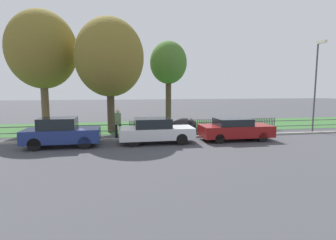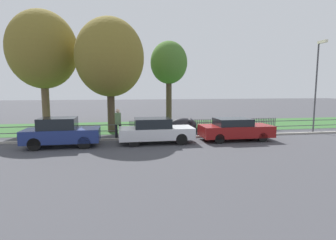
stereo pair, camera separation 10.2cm
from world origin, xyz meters
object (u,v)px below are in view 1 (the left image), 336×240
object	(u,v)px
tree_nearest_kerb	(42,50)
tree_mid_park	(168,64)
parked_car_black_saloon	(156,130)
covered_motorcycle	(184,125)
street_lamp	(317,77)
tree_behind_motorcycle	(110,58)
parked_car_silver_hatchback	(61,132)
parked_car_navy_estate	(235,129)
pedestrian_near_fence	(118,122)

from	to	relation	value
tree_nearest_kerb	tree_mid_park	world-z (taller)	tree_nearest_kerb
parked_car_black_saloon	covered_motorcycle	world-z (taller)	parked_car_black_saloon
tree_mid_park	street_lamp	xyz separation A→B (m)	(9.43, -6.95, -1.40)
parked_car_black_saloon	street_lamp	size ratio (longest dim) A/B	0.66
tree_behind_motorcycle	street_lamp	xyz separation A→B (m)	(14.43, -2.73, -1.34)
parked_car_silver_hatchback	tree_behind_motorcycle	bearing A→B (deg)	61.12
tree_nearest_kerb	tree_behind_motorcycle	distance (m)	5.39
parked_car_navy_estate	tree_mid_park	distance (m)	10.24
tree_nearest_kerb	tree_behind_motorcycle	size ratio (longest dim) A/B	1.10
parked_car_silver_hatchback	street_lamp	size ratio (longest dim) A/B	0.61
tree_behind_motorcycle	street_lamp	bearing A→B (deg)	-10.73
parked_car_black_saloon	parked_car_navy_estate	size ratio (longest dim) A/B	0.98
parked_car_navy_estate	street_lamp	distance (m)	7.83
parked_car_silver_hatchback	parked_car_black_saloon	distance (m)	5.13
tree_nearest_kerb	parked_car_navy_estate	bearing A→B (deg)	-27.41
tree_nearest_kerb	tree_mid_park	size ratio (longest dim) A/B	1.21
tree_nearest_kerb	street_lamp	world-z (taller)	tree_nearest_kerb
tree_nearest_kerb	parked_car_black_saloon	bearing A→B (deg)	-40.47
parked_car_black_saloon	pedestrian_near_fence	xyz separation A→B (m)	(-2.14, 1.71, 0.33)
pedestrian_near_fence	tree_behind_motorcycle	bearing A→B (deg)	126.21
parked_car_silver_hatchback	tree_mid_park	distance (m)	12.46
tree_mid_park	street_lamp	bearing A→B (deg)	-36.39
street_lamp	parked_car_silver_hatchback	bearing A→B (deg)	-173.53
covered_motorcycle	tree_nearest_kerb	distance (m)	11.96
covered_motorcycle	tree_mid_park	world-z (taller)	tree_mid_park
parked_car_silver_hatchback	street_lamp	xyz separation A→B (m)	(16.90, 1.92, 3.17)
tree_mid_park	pedestrian_near_fence	bearing A→B (deg)	-122.38
parked_car_black_saloon	covered_motorcycle	size ratio (longest dim) A/B	2.14
covered_motorcycle	tree_mid_park	xyz separation A→B (m)	(0.08, 6.38, 4.69)
parked_car_silver_hatchback	parked_car_black_saloon	bearing A→B (deg)	0.23
tree_mid_park	pedestrian_near_fence	distance (m)	9.40
parked_car_navy_estate	pedestrian_near_fence	distance (m)	7.24
covered_motorcycle	tree_mid_park	distance (m)	7.92
tree_behind_motorcycle	tree_nearest_kerb	bearing A→B (deg)	158.39
covered_motorcycle	tree_nearest_kerb	xyz separation A→B (m)	(-9.89, 4.13, 5.30)
covered_motorcycle	street_lamp	world-z (taller)	street_lamp
tree_behind_motorcycle	street_lamp	world-z (taller)	tree_behind_motorcycle
parked_car_black_saloon	tree_nearest_kerb	world-z (taller)	tree_nearest_kerb
parked_car_silver_hatchback	tree_behind_motorcycle	distance (m)	6.93
street_lamp	tree_behind_motorcycle	bearing A→B (deg)	169.27
parked_car_silver_hatchback	parked_car_black_saloon	world-z (taller)	parked_car_silver_hatchback
covered_motorcycle	tree_behind_motorcycle	bearing A→B (deg)	155.40
parked_car_silver_hatchback	parked_car_black_saloon	size ratio (longest dim) A/B	0.93
parked_car_black_saloon	parked_car_navy_estate	xyz separation A→B (m)	(4.89, 0.02, -0.05)
parked_car_silver_hatchback	tree_mid_park	bearing A→B (deg)	48.98
tree_behind_motorcycle	parked_car_navy_estate	bearing A→B (deg)	-30.93
covered_motorcycle	tree_nearest_kerb	size ratio (longest dim) A/B	0.22
parked_car_black_saloon	tree_nearest_kerb	size ratio (longest dim) A/B	0.48
tree_behind_motorcycle	pedestrian_near_fence	bearing A→B (deg)	-79.59
tree_behind_motorcycle	street_lamp	distance (m)	14.75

